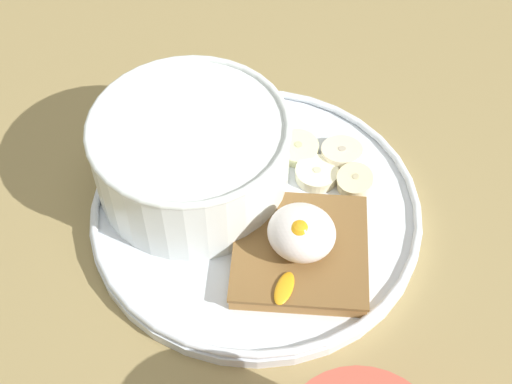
{
  "coord_description": "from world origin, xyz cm",
  "views": [
    {
      "loc": [
        -12.34,
        30.44,
        47.11
      ],
      "look_at": [
        0.0,
        0.0,
        5.0
      ],
      "focal_mm": 50.0,
      "sensor_mm": 36.0,
      "label": 1
    }
  ],
  "objects_px": {
    "oatmeal_bowl": "(191,155)",
    "toast_slice": "(300,250)",
    "banana_slice_right": "(342,153)",
    "banana_slice_front": "(355,182)",
    "banana_slice_left": "(298,148)",
    "banana_slice_back": "(317,174)",
    "poached_egg": "(301,233)"
  },
  "relations": [
    {
      "from": "oatmeal_bowl",
      "to": "banana_slice_front",
      "type": "distance_m",
      "value": 0.13
    },
    {
      "from": "oatmeal_bowl",
      "to": "banana_slice_back",
      "type": "height_order",
      "value": "oatmeal_bowl"
    },
    {
      "from": "poached_egg",
      "to": "banana_slice_front",
      "type": "xyz_separation_m",
      "value": [
        -0.02,
        -0.08,
        -0.02
      ]
    },
    {
      "from": "oatmeal_bowl",
      "to": "toast_slice",
      "type": "xyz_separation_m",
      "value": [
        -0.1,
        0.03,
        -0.03
      ]
    },
    {
      "from": "toast_slice",
      "to": "banana_slice_left",
      "type": "bearing_deg",
      "value": -69.28
    },
    {
      "from": "oatmeal_bowl",
      "to": "banana_slice_left",
      "type": "distance_m",
      "value": 0.09
    },
    {
      "from": "toast_slice",
      "to": "banana_slice_front",
      "type": "xyz_separation_m",
      "value": [
        -0.02,
        -0.08,
        -0.0
      ]
    },
    {
      "from": "banana_slice_left",
      "to": "banana_slice_back",
      "type": "distance_m",
      "value": 0.03
    },
    {
      "from": "banana_slice_right",
      "to": "banana_slice_front",
      "type": "bearing_deg",
      "value": 126.91
    },
    {
      "from": "toast_slice",
      "to": "banana_slice_back",
      "type": "bearing_deg",
      "value": -80.22
    },
    {
      "from": "toast_slice",
      "to": "banana_slice_back",
      "type": "relative_size",
      "value": 3.24
    },
    {
      "from": "oatmeal_bowl",
      "to": "toast_slice",
      "type": "relative_size",
      "value": 1.24
    },
    {
      "from": "oatmeal_bowl",
      "to": "toast_slice",
      "type": "distance_m",
      "value": 0.11
    },
    {
      "from": "oatmeal_bowl",
      "to": "toast_slice",
      "type": "bearing_deg",
      "value": 161.28
    },
    {
      "from": "banana_slice_front",
      "to": "banana_slice_back",
      "type": "bearing_deg",
      "value": 2.42
    },
    {
      "from": "toast_slice",
      "to": "banana_slice_right",
      "type": "bearing_deg",
      "value": -89.53
    },
    {
      "from": "banana_slice_front",
      "to": "banana_slice_right",
      "type": "bearing_deg",
      "value": -53.09
    },
    {
      "from": "toast_slice",
      "to": "poached_egg",
      "type": "bearing_deg",
      "value": 92.77
    },
    {
      "from": "oatmeal_bowl",
      "to": "banana_slice_back",
      "type": "bearing_deg",
      "value": -155.09
    },
    {
      "from": "banana_slice_right",
      "to": "oatmeal_bowl",
      "type": "bearing_deg",
      "value": 33.81
    },
    {
      "from": "banana_slice_front",
      "to": "oatmeal_bowl",
      "type": "bearing_deg",
      "value": 19.55
    },
    {
      "from": "banana_slice_left",
      "to": "banana_slice_back",
      "type": "height_order",
      "value": "banana_slice_left"
    },
    {
      "from": "banana_slice_back",
      "to": "banana_slice_right",
      "type": "distance_m",
      "value": 0.03
    },
    {
      "from": "toast_slice",
      "to": "banana_slice_left",
      "type": "distance_m",
      "value": 0.1
    },
    {
      "from": "oatmeal_bowl",
      "to": "banana_slice_back",
      "type": "distance_m",
      "value": 0.1
    },
    {
      "from": "banana_slice_front",
      "to": "banana_slice_left",
      "type": "relative_size",
      "value": 0.75
    },
    {
      "from": "toast_slice",
      "to": "banana_slice_front",
      "type": "bearing_deg",
      "value": -103.15
    },
    {
      "from": "oatmeal_bowl",
      "to": "toast_slice",
      "type": "height_order",
      "value": "oatmeal_bowl"
    },
    {
      "from": "oatmeal_bowl",
      "to": "banana_slice_right",
      "type": "relative_size",
      "value": 3.18
    },
    {
      "from": "toast_slice",
      "to": "banana_slice_right",
      "type": "relative_size",
      "value": 2.58
    },
    {
      "from": "poached_egg",
      "to": "banana_slice_back",
      "type": "distance_m",
      "value": 0.08
    },
    {
      "from": "banana_slice_back",
      "to": "toast_slice",
      "type": "bearing_deg",
      "value": 99.78
    }
  ]
}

